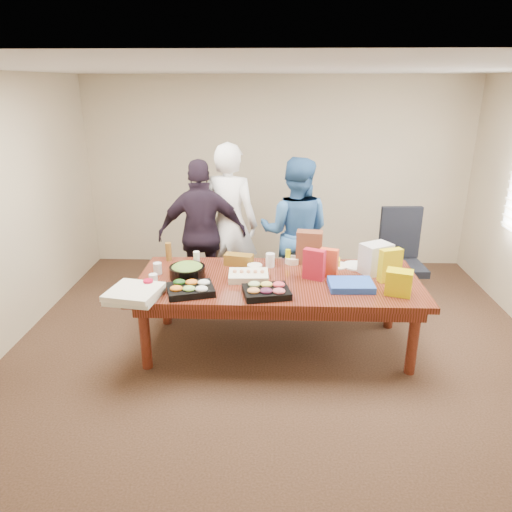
{
  "coord_description": "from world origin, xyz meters",
  "views": [
    {
      "loc": [
        -0.06,
        -4.35,
        2.58
      ],
      "look_at": [
        -0.22,
        0.1,
        0.96
      ],
      "focal_mm": 33.3,
      "sensor_mm": 36.0,
      "label": 1
    }
  ],
  "objects_px": {
    "sheet_cake": "(248,276)",
    "conference_table": "(277,313)",
    "salad_bowl": "(187,272)",
    "office_chair": "(402,264)",
    "person_right": "(295,232)",
    "person_center": "(229,224)"
  },
  "relations": [
    {
      "from": "sheet_cake",
      "to": "conference_table",
      "type": "bearing_deg",
      "value": -1.7
    },
    {
      "from": "sheet_cake",
      "to": "salad_bowl",
      "type": "distance_m",
      "value": 0.61
    },
    {
      "from": "office_chair",
      "to": "salad_bowl",
      "type": "relative_size",
      "value": 3.22
    },
    {
      "from": "office_chair",
      "to": "person_right",
      "type": "relative_size",
      "value": 0.64
    },
    {
      "from": "sheet_cake",
      "to": "office_chair",
      "type": "bearing_deg",
      "value": 25.48
    },
    {
      "from": "person_center",
      "to": "salad_bowl",
      "type": "relative_size",
      "value": 5.45
    },
    {
      "from": "office_chair",
      "to": "sheet_cake",
      "type": "distance_m",
      "value": 2.01
    },
    {
      "from": "sheet_cake",
      "to": "salad_bowl",
      "type": "height_order",
      "value": "salad_bowl"
    },
    {
      "from": "person_center",
      "to": "salad_bowl",
      "type": "height_order",
      "value": "person_center"
    },
    {
      "from": "conference_table",
      "to": "sheet_cake",
      "type": "height_order",
      "value": "sheet_cake"
    },
    {
      "from": "conference_table",
      "to": "sheet_cake",
      "type": "relative_size",
      "value": 7.21
    },
    {
      "from": "conference_table",
      "to": "person_center",
      "type": "xyz_separation_m",
      "value": [
        -0.59,
        1.16,
        0.6
      ]
    },
    {
      "from": "person_right",
      "to": "sheet_cake",
      "type": "relative_size",
      "value": 4.62
    },
    {
      "from": "person_center",
      "to": "person_right",
      "type": "distance_m",
      "value": 0.8
    },
    {
      "from": "person_center",
      "to": "person_right",
      "type": "bearing_deg",
      "value": -169.47
    },
    {
      "from": "person_right",
      "to": "conference_table",
      "type": "bearing_deg",
      "value": 89.35
    },
    {
      "from": "salad_bowl",
      "to": "person_right",
      "type": "bearing_deg",
      "value": 44.39
    },
    {
      "from": "conference_table",
      "to": "person_center",
      "type": "relative_size",
      "value": 1.43
    },
    {
      "from": "person_center",
      "to": "sheet_cake",
      "type": "xyz_separation_m",
      "value": [
        0.29,
        -1.17,
        -0.19
      ]
    },
    {
      "from": "conference_table",
      "to": "person_right",
      "type": "xyz_separation_m",
      "value": [
        0.21,
        1.11,
        0.52
      ]
    },
    {
      "from": "office_chair",
      "to": "salad_bowl",
      "type": "height_order",
      "value": "office_chair"
    },
    {
      "from": "office_chair",
      "to": "person_center",
      "type": "relative_size",
      "value": 0.59
    }
  ]
}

